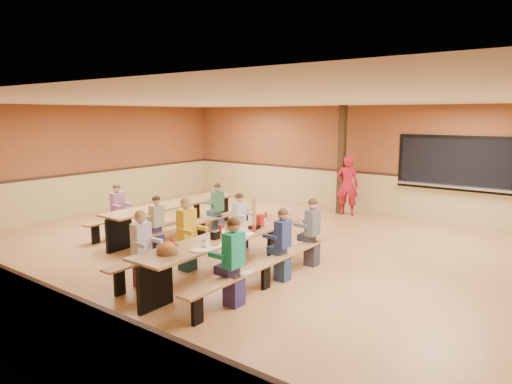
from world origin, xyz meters
The scene contains 23 objects.
ground centered at (0.00, 0.00, 0.00)m, with size 12.00×12.00×0.00m, color #A56E3E.
room_envelope centered at (0.00, 0.00, 0.69)m, with size 12.04×10.04×3.02m.
kitchen_pass_through centered at (2.60, 4.96, 1.49)m, with size 2.78×0.28×1.38m.
structural_post centered at (-0.20, 4.40, 1.50)m, with size 0.18×0.18×3.00m, color black.
cafeteria_table_main centered at (0.59, -1.44, 0.53)m, with size 1.91×3.70×0.74m.
cafeteria_table_second centered at (-2.20, 0.02, 0.53)m, with size 1.91×3.70×0.74m.
seated_child_white_left centered at (-0.23, -2.54, 0.62)m, with size 0.38×0.31×1.24m, color silver, non-canonical shape.
seated_adult_yellow centered at (-0.23, -1.54, 0.66)m, with size 0.42×0.34×1.31m, color gold, non-canonical shape.
seated_child_grey_left centered at (-0.23, -0.07, 0.58)m, with size 0.35×0.29×1.17m, color silver, non-canonical shape.
seated_child_teal_right centered at (1.42, -2.23, 0.65)m, with size 0.41×0.33×1.29m, color #17886C, non-canonical shape.
seated_child_navy_right centered at (1.42, -0.96, 0.60)m, with size 0.37×0.30×1.21m, color navy, non-canonical shape.
seated_child_char_right centered at (1.42, 0.01, 0.62)m, with size 0.38×0.31×1.23m, color #52565E, non-canonical shape.
seated_child_purple_sec centered at (-3.03, -0.93, 0.61)m, with size 0.37×0.30×1.22m, color #9D638E, non-canonical shape.
seated_child_green_sec centered at (-1.38, 0.56, 0.60)m, with size 0.36×0.30×1.19m, color #37714A, non-canonical shape.
seated_child_tan_sec centered at (-1.38, -1.23, 0.58)m, with size 0.35×0.29×1.17m, color #ABA48C, non-canonical shape.
standing_woman centered at (0.02, 4.35, 0.83)m, with size 0.60×0.40×1.65m, color #B41426.
punch_pitcher centered at (0.68, -0.59, 0.85)m, with size 0.16×0.16×0.22m, color red.
chip_bowl centered at (0.56, -2.71, 0.81)m, with size 0.32×0.32×0.15m, color orange, non-canonical shape.
napkin_dispenser centered at (0.59, -1.70, 0.80)m, with size 0.10×0.14×0.13m, color black.
condiment_mustard centered at (0.57, -1.36, 0.82)m, with size 0.06×0.06×0.17m, color yellow.
condiment_ketchup centered at (0.45, -1.41, 0.82)m, with size 0.06×0.06×0.17m, color #B2140F.
table_paddle centered at (0.70, -0.78, 0.88)m, with size 0.16×0.16×0.56m.
place_settings centered at (0.59, -1.44, 0.80)m, with size 0.65×3.30×0.11m, color beige, non-canonical shape.
Camera 1 is at (5.44, -7.06, 2.74)m, focal length 32.00 mm.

